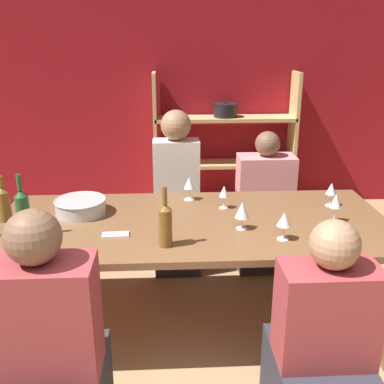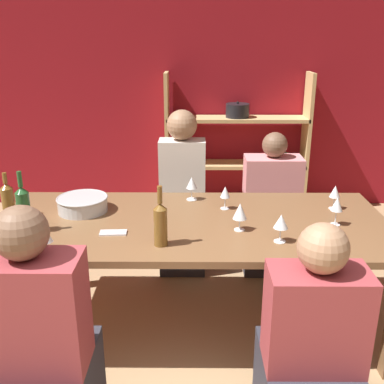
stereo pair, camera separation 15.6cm
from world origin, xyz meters
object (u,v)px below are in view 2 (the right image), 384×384
Objects in this scene: wine_glass_white_a at (45,236)px; shelf_unit at (236,159)px; wine_glass_white_b at (225,193)px; person_near_b at (310,369)px; person_near_a at (39,367)px; dining_table at (192,233)px; person_far_a at (183,209)px; wine_glass_red_a at (192,184)px; wine_bottle_green at (8,199)px; cell_phone at (113,233)px; mixing_bowl at (83,203)px; wine_glass_red_b at (281,222)px; wine_bottle_amber at (160,223)px; wine_glass_empty_a at (335,192)px; wine_bottle_dark at (24,209)px; wine_glass_empty_c at (240,212)px; wine_glass_empty_d at (337,205)px; person_far_b at (270,218)px.

shelf_unit is at bearing 65.04° from wine_glass_white_a.
wine_glass_white_b is 1.19m from person_near_b.
dining_table is at bearing 53.07° from person_near_a.
person_far_a is (0.58, 1.74, 0.06)m from person_near_a.
wine_glass_red_a is (-0.00, 0.37, 0.19)m from dining_table.
wine_bottle_green reaches higher than wine_glass_red_a.
wine_glass_white_a is 0.40m from cell_phone.
shelf_unit is at bearing 59.64° from mixing_bowl.
person_near_a reaches higher than wine_bottle_green.
wine_bottle_amber is at bearing -176.21° from wine_glass_red_b.
wine_glass_red_a is at bearing 169.87° from wine_glass_empty_a.
mixing_bowl is 0.91m from wine_glass_white_b.
wine_glass_empty_c is at bearing 1.63° from wine_bottle_dark.
cell_phone is at bearing 145.80° from person_near_b.
wine_bottle_amber reaches higher than wine_bottle_green.
wine_glass_empty_d is 1.13× the size of cell_phone.
person_near_a is (-1.12, -3.00, -0.14)m from shelf_unit.
wine_bottle_green is 1.83× the size of cell_phone.
cell_phone is at bearing -175.70° from wine_glass_empty_c.
shelf_unit is at bearing 82.68° from wine_glass_white_b.
shelf_unit is 4.47× the size of wine_bottle_amber.
wine_glass_red_b reaches higher than wine_glass_white_a.
shelf_unit is 2.22m from wine_glass_empty_d.
mixing_bowl is 1.64m from person_near_b.
wine_bottle_dark reaches higher than wine_glass_empty_d.
wine_bottle_amber is 1.91× the size of wine_glass_empty_d.
wine_glass_white_b is (0.37, 0.53, -0.02)m from wine_bottle_amber.
wine_glass_white_a is (-0.73, -0.81, -0.01)m from wine_glass_red_a.
shelf_unit reaches higher than person_far_a.
wine_bottle_green is 1.94× the size of wine_glass_white_a.
wine_bottle_dark is 1.88m from wine_glass_empty_a.
shelf_unit is at bearing 85.35° from wine_glass_empty_c.
person_far_a reaches higher than wine_bottle_dark.
mixing_bowl reaches higher than dining_table.
person_near_b is at bearing -66.03° from wine_glass_red_a.
person_far_b is (0.63, 0.90, -0.28)m from dining_table.
wine_bottle_amber is at bearing -102.88° from wine_glass_red_a.
wine_glass_red_b is 0.13× the size of person_near_a.
wine_bottle_green is at bearing -176.14° from wine_glass_empty_a.
cell_phone is (-0.90, -2.30, 0.19)m from shelf_unit.
mixing_bowl is at bearing 163.52° from wine_glass_empty_c.
wine_glass_empty_c is at bearing 110.14° from person_near_b.
person_far_a is at bearing 146.79° from wine_glass_empty_a.
wine_glass_red_a is 0.57m from wine_glass_empty_c.
wine_glass_empty_a is 1.00× the size of wine_glass_red_b.
cell_phone is (-0.28, 0.14, -0.12)m from wine_bottle_amber.
person_near_b is at bearing -111.02° from wine_glass_empty_d.
wine_bottle_dark is at bearing -150.32° from wine_glass_red_a.
dining_table is at bearing 176.53° from wine_glass_empty_d.
wine_bottle_green is at bearing 115.62° from person_near_a.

